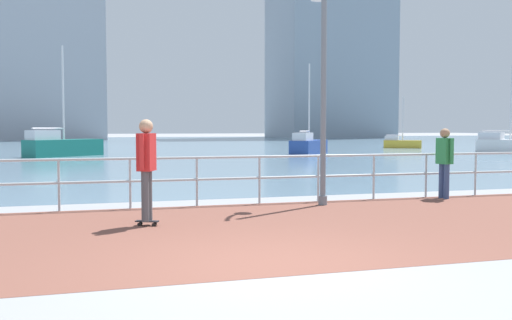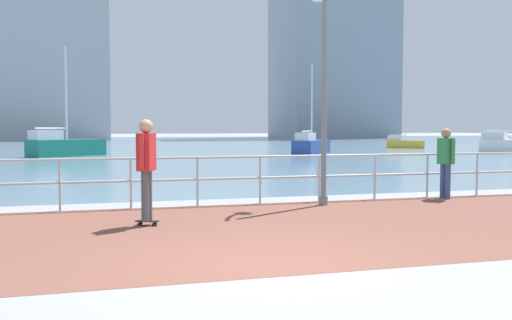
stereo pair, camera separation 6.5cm
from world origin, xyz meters
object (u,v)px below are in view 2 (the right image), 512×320
Objects in this scene: skateboarder at (146,162)px; lamppost at (323,67)px; sailboat_white at (404,143)px; sailboat_gray at (311,145)px; sailboat_red at (511,145)px; sailboat_teal at (65,146)px; bystander at (446,157)px.

lamppost is at bearing 23.80° from skateboarder.
sailboat_gray is at bearing -145.98° from sailboat_white.
sailboat_gray is 13.38m from sailboat_white.
sailboat_red is (21.70, 19.93, -2.45)m from lamppost.
sailboat_teal reaches higher than skateboarder.
sailboat_teal is at bearing 106.40° from lamppost.
skateboarder is 1.10× the size of bystander.
bystander is 0.39× the size of sailboat_white.
lamppost is at bearing -178.35° from bystander.
sailboat_gray is at bearing 77.03° from bystander.
sailboat_teal is (-6.80, 23.12, -2.39)m from lamppost.
bystander is at bearing 1.65° from lamppost.
sailboat_teal is at bearing 173.60° from sailboat_red.
lamppost is at bearing -137.44° from sailboat_red.
sailboat_teal reaches higher than lamppost.
bystander is 27.15m from sailboat_red.
bystander is at bearing -133.05° from sailboat_red.
sailboat_gray is 15.07m from sailboat_teal.
skateboarder is 33.56m from sailboat_red.
sailboat_red is at bearing 46.95° from bystander.
sailboat_red is at bearing -8.78° from sailboat_gray.
skateboarder is 0.32× the size of sailboat_gray.
skateboarder is 0.28× the size of sailboat_teal.
lamppost is 4.69m from skateboarder.
sailboat_red reaches higher than bystander.
bystander is (7.10, 1.82, -0.12)m from skateboarder.
sailboat_gray is (-13.48, 2.08, -0.00)m from sailboat_red.
bystander is at bearing -102.97° from sailboat_gray.
sailboat_gray is 1.37× the size of sailboat_white.
sailboat_white is (-2.39, 9.57, -0.15)m from sailboat_red.
skateboarder is 25.03m from sailboat_teal.
skateboarder is 0.32× the size of sailboat_red.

